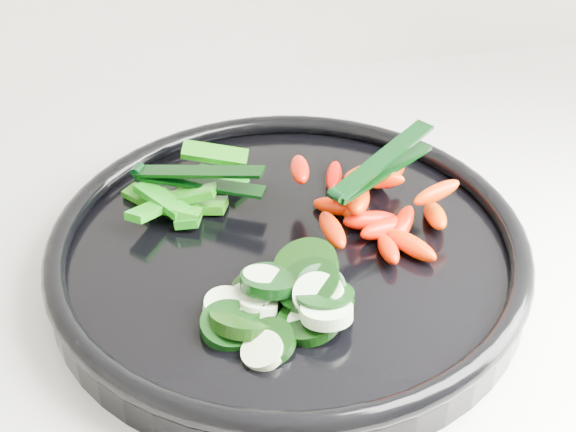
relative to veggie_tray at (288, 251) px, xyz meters
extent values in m
cylinder|color=black|center=(0.00, 0.00, -0.01)|extent=(0.45, 0.45, 0.02)
torus|color=black|center=(0.00, 0.00, 0.01)|extent=(0.46, 0.46, 0.02)
cylinder|color=black|center=(-0.03, -0.10, 0.01)|extent=(0.05, 0.05, 0.02)
cylinder|color=#DDF1C1|center=(-0.04, -0.11, 0.01)|extent=(0.04, 0.04, 0.02)
cylinder|color=black|center=(-0.05, -0.08, 0.01)|extent=(0.06, 0.06, 0.03)
cylinder|color=#D7FBC9|center=(-0.03, -0.07, 0.01)|extent=(0.03, 0.03, 0.02)
cylinder|color=black|center=(0.00, -0.09, 0.01)|extent=(0.06, 0.06, 0.02)
cylinder|color=#DAFBC9|center=(0.00, -0.09, 0.01)|extent=(0.04, 0.04, 0.02)
cylinder|color=black|center=(-0.03, -0.05, 0.01)|extent=(0.04, 0.04, 0.02)
cylinder|color=beige|center=(-0.02, -0.05, 0.01)|extent=(0.04, 0.04, 0.02)
cylinder|color=black|center=(-0.05, -0.07, 0.01)|extent=(0.06, 0.06, 0.01)
cylinder|color=#DEFAC8|center=(-0.04, -0.06, 0.01)|extent=(0.05, 0.05, 0.01)
cylinder|color=black|center=(-0.06, -0.08, 0.01)|extent=(0.06, 0.06, 0.02)
cylinder|color=beige|center=(-0.06, -0.06, 0.01)|extent=(0.05, 0.05, 0.02)
cylinder|color=black|center=(0.00, -0.06, 0.02)|extent=(0.05, 0.06, 0.03)
cylinder|color=beige|center=(0.01, -0.07, 0.02)|extent=(0.04, 0.04, 0.02)
cylinder|color=black|center=(-0.02, -0.05, 0.02)|extent=(0.06, 0.06, 0.02)
cylinder|color=beige|center=(-0.03, -0.05, 0.02)|extent=(0.04, 0.04, 0.01)
cylinder|color=black|center=(0.01, -0.07, 0.02)|extent=(0.05, 0.05, 0.03)
cylinder|color=beige|center=(0.01, -0.08, 0.02)|extent=(0.05, 0.05, 0.03)
cylinder|color=black|center=(0.01, -0.04, 0.02)|extent=(0.07, 0.07, 0.02)
cylinder|color=beige|center=(0.01, -0.04, 0.02)|extent=(0.03, 0.03, 0.02)
cylinder|color=black|center=(0.01, -0.08, 0.02)|extent=(0.04, 0.04, 0.02)
cylinder|color=beige|center=(0.01, -0.09, 0.02)|extent=(0.04, 0.04, 0.02)
ellipsoid|color=#E22F00|center=(0.09, 0.00, 0.01)|extent=(0.04, 0.04, 0.02)
ellipsoid|color=#FF2600|center=(0.08, 0.00, 0.01)|extent=(0.05, 0.04, 0.02)
ellipsoid|color=#F75400|center=(0.09, -0.03, 0.01)|extent=(0.04, 0.05, 0.02)
ellipsoid|color=#ED3300|center=(0.05, 0.03, 0.01)|extent=(0.04, 0.04, 0.02)
ellipsoid|color=#FF5700|center=(0.12, 0.01, 0.01)|extent=(0.02, 0.05, 0.03)
ellipsoid|color=#E94A00|center=(0.06, 0.02, 0.01)|extent=(0.02, 0.04, 0.02)
ellipsoid|color=#EC1300|center=(0.07, -0.03, 0.01)|extent=(0.02, 0.04, 0.02)
ellipsoid|color=red|center=(0.07, 0.01, 0.01)|extent=(0.05, 0.02, 0.02)
ellipsoid|color=#F51A00|center=(0.09, 0.07, 0.01)|extent=(0.04, 0.05, 0.02)
ellipsoid|color=#EB0F00|center=(0.06, 0.08, 0.01)|extent=(0.03, 0.04, 0.02)
ellipsoid|color=red|center=(0.03, -0.01, 0.03)|extent=(0.02, 0.05, 0.02)
ellipsoid|color=#F50F00|center=(0.09, 0.07, 0.03)|extent=(0.03, 0.05, 0.03)
ellipsoid|color=#E24400|center=(0.06, 0.02, 0.03)|extent=(0.04, 0.05, 0.03)
ellipsoid|color=#E92900|center=(0.06, 0.03, 0.03)|extent=(0.05, 0.05, 0.03)
ellipsoid|color=#E84500|center=(0.09, 0.05, 0.03)|extent=(0.05, 0.05, 0.02)
ellipsoid|color=red|center=(0.08, 0.03, 0.04)|extent=(0.04, 0.04, 0.02)
ellipsoid|color=red|center=(0.02, 0.05, 0.04)|extent=(0.02, 0.05, 0.02)
ellipsoid|color=red|center=(0.08, 0.04, 0.04)|extent=(0.05, 0.02, 0.02)
ellipsoid|color=#EE3100|center=(0.12, 0.00, 0.04)|extent=(0.05, 0.03, 0.02)
cube|color=#0A6E10|center=(-0.07, 0.06, 0.01)|extent=(0.03, 0.06, 0.02)
cube|color=#186B0A|center=(-0.07, 0.07, 0.01)|extent=(0.04, 0.07, 0.03)
cube|color=#0D710A|center=(-0.04, 0.10, 0.01)|extent=(0.05, 0.06, 0.02)
cube|color=#1D710A|center=(-0.06, 0.06, 0.01)|extent=(0.05, 0.04, 0.02)
cube|color=#176D0A|center=(-0.07, 0.08, 0.01)|extent=(0.06, 0.05, 0.02)
cube|color=#146009|center=(-0.10, 0.08, 0.01)|extent=(0.04, 0.04, 0.01)
cube|color=#236E0A|center=(-0.09, 0.08, 0.01)|extent=(0.03, 0.06, 0.02)
cube|color=#236809|center=(-0.07, 0.06, 0.02)|extent=(0.06, 0.03, 0.02)
cube|color=#0A6B0B|center=(-0.10, 0.05, 0.02)|extent=(0.04, 0.04, 0.02)
cube|color=#156009|center=(-0.09, 0.06, 0.02)|extent=(0.05, 0.06, 0.01)
cube|color=#246C0A|center=(-0.04, 0.12, 0.02)|extent=(0.06, 0.03, 0.02)
cylinder|color=black|center=(0.04, 0.00, 0.05)|extent=(0.01, 0.01, 0.01)
cube|color=black|center=(0.08, 0.03, 0.05)|extent=(0.10, 0.08, 0.00)
cube|color=black|center=(0.08, 0.03, 0.06)|extent=(0.10, 0.08, 0.02)
cylinder|color=black|center=(-0.11, 0.10, 0.03)|extent=(0.01, 0.01, 0.01)
cube|color=black|center=(-0.06, 0.07, 0.02)|extent=(0.11, 0.06, 0.00)
cube|color=black|center=(-0.06, 0.07, 0.04)|extent=(0.11, 0.06, 0.02)
camera|label=1|loc=(-0.09, -0.48, 0.40)|focal=50.00mm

